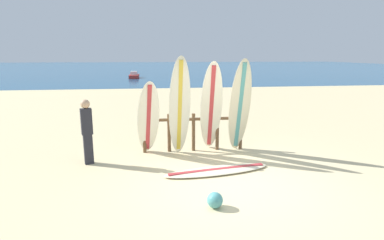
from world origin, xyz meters
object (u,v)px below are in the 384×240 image
(surfboard_leaning_left, at_px, (180,107))
(beach_ball, at_px, (215,200))
(surfboard_rack, at_px, (193,128))
(small_boat_offshore, at_px, (134,76))
(beachgoer_standing, at_px, (87,129))
(surfboard_leaning_far_left, at_px, (148,118))
(surfboard_leaning_center, at_px, (240,106))
(surfboard_leaning_center_left, at_px, (211,108))
(surfboard_lying_on_sand, at_px, (217,170))

(surfboard_leaning_left, xyz_separation_m, beach_ball, (0.33, -2.83, -1.12))
(surfboard_rack, relative_size, small_boat_offshore, 0.93)
(beachgoer_standing, distance_m, beach_ball, 3.60)
(surfboard_rack, height_order, surfboard_leaning_far_left, surfboard_leaning_far_left)
(surfboard_leaning_center, relative_size, beachgoer_standing, 1.60)
(surfboard_rack, relative_size, surfboard_leaning_center_left, 1.12)
(surfboard_leaning_far_left, xyz_separation_m, surfboard_leaning_center, (2.33, -0.01, 0.26))
(small_boat_offshore, xyz_separation_m, beach_ball, (2.83, -29.61, -0.12))
(surfboard_leaning_left, xyz_separation_m, small_boat_offshore, (-2.50, 26.78, -1.00))
(surfboard_rack, height_order, surfboard_lying_on_sand, surfboard_rack)
(surfboard_rack, bearing_deg, surfboard_leaning_center, -13.77)
(small_boat_offshore, bearing_deg, surfboard_leaning_left, -84.66)
(surfboard_leaning_center_left, distance_m, surfboard_leaning_center, 0.75)
(surfboard_leaning_left, distance_m, surfboard_leaning_center, 1.55)
(beach_ball, bearing_deg, surfboard_rack, 88.75)
(surfboard_leaning_far_left, relative_size, surfboard_leaning_center_left, 0.81)
(surfboard_leaning_center, height_order, surfboard_lying_on_sand, surfboard_leaning_center)
(beach_ball, bearing_deg, surfboard_leaning_far_left, 110.74)
(surfboard_lying_on_sand, relative_size, beachgoer_standing, 1.60)
(surfboard_lying_on_sand, relative_size, small_boat_offshore, 0.85)
(surfboard_leaning_left, distance_m, beachgoer_standing, 2.24)
(surfboard_leaning_far_left, bearing_deg, surfboard_lying_on_sand, -42.07)
(surfboard_leaning_far_left, height_order, surfboard_leaning_center_left, surfboard_leaning_center_left)
(surfboard_leaning_left, distance_m, small_boat_offshore, 26.92)
(surfboard_lying_on_sand, xyz_separation_m, beach_ball, (-0.38, -1.58, 0.10))
(surfboard_leaning_far_left, height_order, surfboard_leaning_center, surfboard_leaning_center)
(surfboard_leaning_left, bearing_deg, surfboard_leaning_far_left, 174.09)
(surfboard_leaning_far_left, bearing_deg, surfboard_leaning_left, -5.91)
(beach_ball, bearing_deg, surfboard_lying_on_sand, 76.60)
(surfboard_rack, distance_m, beachgoer_standing, 2.67)
(beachgoer_standing, xyz_separation_m, beach_ball, (2.50, -2.49, -0.70))
(surfboard_rack, bearing_deg, surfboard_lying_on_sand, -79.20)
(surfboard_leaning_center_left, relative_size, small_boat_offshore, 0.83)
(surfboard_rack, xyz_separation_m, surfboard_leaning_far_left, (-1.17, -0.27, 0.36))
(surfboard_leaning_left, xyz_separation_m, surfboard_leaning_center_left, (0.81, 0.06, -0.06))
(surfboard_leaning_left, bearing_deg, surfboard_rack, 41.49)
(surfboard_leaning_far_left, xyz_separation_m, beach_ball, (1.10, -2.91, -0.83))
(surfboard_leaning_far_left, xyz_separation_m, surfboard_leaning_center_left, (1.58, -0.02, 0.23))
(small_boat_offshore, distance_m, beach_ball, 29.75)
(small_boat_offshore, bearing_deg, surfboard_rack, -83.75)
(beachgoer_standing, xyz_separation_m, small_boat_offshore, (-0.32, 27.12, -0.58))
(surfboard_leaning_center, bearing_deg, beachgoer_standing, -173.83)
(surfboard_rack, distance_m, surfboard_leaning_far_left, 1.25)
(beachgoer_standing, bearing_deg, surfboard_leaning_left, 8.80)
(surfboard_leaning_center_left, relative_size, surfboard_leaning_center, 0.98)
(surfboard_leaning_far_left, xyz_separation_m, small_boat_offshore, (-1.73, 26.70, -0.71))
(surfboard_rack, xyz_separation_m, small_boat_offshore, (-2.90, 26.43, -0.35))
(surfboard_leaning_far_left, relative_size, surfboard_lying_on_sand, 0.79)
(beachgoer_standing, bearing_deg, beach_ball, -44.84)
(surfboard_leaning_left, relative_size, beach_ball, 9.26)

